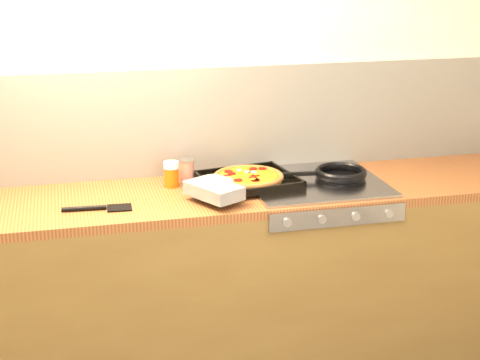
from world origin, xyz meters
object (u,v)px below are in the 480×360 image
object	(u,v)px
tomato_can	(187,170)
juice_glass	(171,174)
pizza_on_tray	(238,181)
frying_pan	(340,174)

from	to	relation	value
tomato_can	juice_glass	world-z (taller)	juice_glass
pizza_on_tray	juice_glass	distance (m)	0.30
tomato_can	frying_pan	bearing A→B (deg)	-14.71
pizza_on_tray	frying_pan	size ratio (longest dim) A/B	1.34
tomato_can	juice_glass	distance (m)	0.10
frying_pan	tomato_can	bearing A→B (deg)	165.29
juice_glass	frying_pan	bearing A→B (deg)	-8.68
frying_pan	tomato_can	distance (m)	0.70
tomato_can	pizza_on_tray	bearing A→B (deg)	-43.59
frying_pan	tomato_can	world-z (taller)	tomato_can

